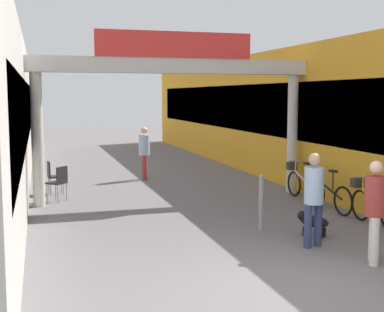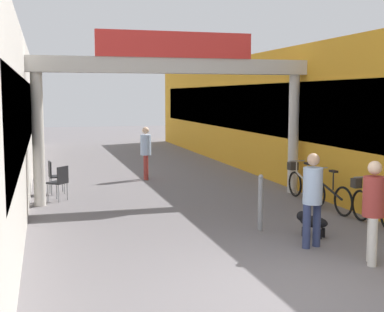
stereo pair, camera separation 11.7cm
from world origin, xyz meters
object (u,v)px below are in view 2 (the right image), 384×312
Objects in this scene: cafe_chair_black_nearer at (60,180)px; bicycle_orange_second at (372,204)px; bollard_post_metal at (260,202)px; pedestrian_companion at (373,206)px; bicycle_black_third at (327,192)px; dog_on_leash at (311,222)px; pedestrian_carrying_crate at (146,150)px; bicycle_silver_farthest at (303,183)px; cafe_chair_black_farther at (54,174)px; pedestrian_with_dog at (313,194)px.

bicycle_orange_second is at bearing -35.22° from cafe_chair_black_nearer.
bollard_post_metal is at bearing 174.68° from bicycle_orange_second.
pedestrian_companion is 1.47× the size of bollard_post_metal.
bicycle_black_third reaches higher than cafe_chair_black_nearer.
dog_on_leash is 0.37× the size of bicycle_orange_second.
pedestrian_carrying_crate is at bearing 101.18° from pedestrian_companion.
pedestrian_carrying_crate is at bearing 46.57° from cafe_chair_black_nearer.
pedestrian_carrying_crate reaches higher than pedestrian_companion.
bicycle_silver_farthest is at bearing 74.56° from pedestrian_companion.
cafe_chair_black_farther is at bearing 96.40° from cafe_chair_black_nearer.
bollard_post_metal is (-0.88, 2.44, -0.37)m from pedestrian_companion.
bollard_post_metal is 5.53m from cafe_chair_black_nearer.
cafe_chair_black_nearer is (-2.75, -2.90, -0.42)m from pedestrian_carrying_crate.
pedestrian_companion is 1.85× the size of cafe_chair_black_farther.
bicycle_orange_second is at bearing 15.82° from dog_on_leash.
pedestrian_with_dog is at bearing -80.51° from pedestrian_carrying_crate.
bicycle_orange_second reaches higher than cafe_chair_black_farther.
cafe_chair_black_farther is (-6.23, 5.42, 0.10)m from bicycle_orange_second.
pedestrian_carrying_crate reaches higher than bicycle_orange_second.
pedestrian_companion is 8.99m from cafe_chair_black_farther.
bollard_post_metal reaches higher than bicycle_orange_second.
bollard_post_metal is 1.26× the size of cafe_chair_black_farther.
cafe_chair_black_farther is at bearing 121.79° from pedestrian_companion.
dog_on_leash is 0.70× the size of cafe_chair_black_nearer.
cafe_chair_black_nearer is at bearing 132.38° from bollard_post_metal.
bicycle_orange_second is 7.47m from cafe_chair_black_nearer.
bollard_post_metal is at bearing 106.92° from pedestrian_with_dog.
dog_on_leash is 0.70× the size of cafe_chair_black_farther.
bicycle_black_third is (-0.19, 1.49, 0.00)m from bicycle_orange_second.
bollard_post_metal is 1.26× the size of cafe_chair_black_nearer.
dog_on_leash is 1.69m from bicycle_orange_second.
pedestrian_companion is at bearing -105.44° from bicycle_silver_farthest.
pedestrian_carrying_crate is at bearing 98.02° from bollard_post_metal.
bollard_post_metal reaches higher than bicycle_black_third.
pedestrian_with_dog is at bearing -124.29° from bicycle_black_third.
cafe_chair_black_farther is at bearing -148.06° from pedestrian_carrying_crate.
bicycle_orange_second and bicycle_black_third have the same top height.
bicycle_silver_farthest is (1.41, 5.11, -0.50)m from pedestrian_companion.
bicycle_black_third reaches higher than cafe_chair_black_farther.
pedestrian_with_dog reaches higher than dog_on_leash.
cafe_chair_black_nearer is at bearing 133.23° from dog_on_leash.
bicycle_silver_farthest is (1.88, 4.01, -0.52)m from pedestrian_with_dog.
pedestrian_with_dog is 2.32m from bicycle_orange_second.
bicycle_orange_second is 2.89m from bicycle_silver_farthest.
cafe_chair_black_nearer is (-3.73, 4.09, -0.03)m from bollard_post_metal.
pedestrian_carrying_crate is 0.99× the size of bicycle_orange_second.
pedestrian_carrying_crate reaches higher than dog_on_leash.
cafe_chair_black_nearer is (-4.61, 6.53, -0.40)m from pedestrian_companion.
cafe_chair_black_nearer reaches higher than dog_on_leash.
cafe_chair_black_farther is at bearing 146.97° from bicycle_black_third.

